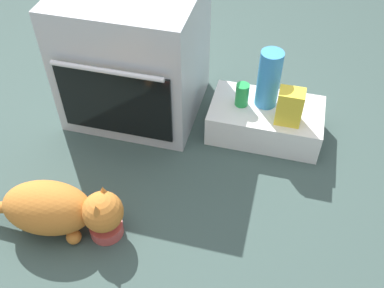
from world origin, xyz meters
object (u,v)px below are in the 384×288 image
at_px(cat, 57,209).
at_px(oven, 134,54).
at_px(pantry_cabinet, 265,120).
at_px(food_bowl, 106,227).
at_px(soda_can, 242,95).
at_px(snack_bag, 290,107).
at_px(water_bottle, 269,79).

bearing_deg(cat, oven, 79.96).
xyz_separation_m(oven, pantry_cabinet, (0.70, -0.05, -0.26)).
relative_size(food_bowl, soda_can, 1.18).
relative_size(oven, cat, 0.85).
relative_size(food_bowl, snack_bag, 0.79).
height_order(oven, cat, oven).
bearing_deg(water_bottle, snack_bag, -41.76).
bearing_deg(food_bowl, oven, 99.64).
bearing_deg(cat, snack_bag, 33.77).
xyz_separation_m(soda_can, water_bottle, (0.12, 0.04, 0.09)).
distance_m(soda_can, water_bottle, 0.15).
bearing_deg(soda_can, food_bowl, -119.15).
distance_m(food_bowl, soda_can, 0.91).
distance_m(oven, snack_bag, 0.82).
bearing_deg(food_bowl, snack_bag, 46.60).
relative_size(cat, soda_can, 6.68).
height_order(oven, food_bowl, oven).
relative_size(oven, snack_bag, 3.79).
relative_size(oven, water_bottle, 2.27).
bearing_deg(pantry_cabinet, cat, -133.37).
bearing_deg(cat, water_bottle, 41.93).
bearing_deg(pantry_cabinet, oven, 176.33).
bearing_deg(food_bowl, pantry_cabinet, 54.13).
height_order(oven, snack_bag, oven).
height_order(food_bowl, water_bottle, water_bottle).
height_order(cat, snack_bag, snack_bag).
distance_m(pantry_cabinet, cat, 1.10).
height_order(cat, soda_can, soda_can).
distance_m(oven, soda_can, 0.58).
distance_m(food_bowl, cat, 0.22).
height_order(oven, pantry_cabinet, oven).
xyz_separation_m(pantry_cabinet, snack_bag, (0.10, -0.07, 0.17)).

